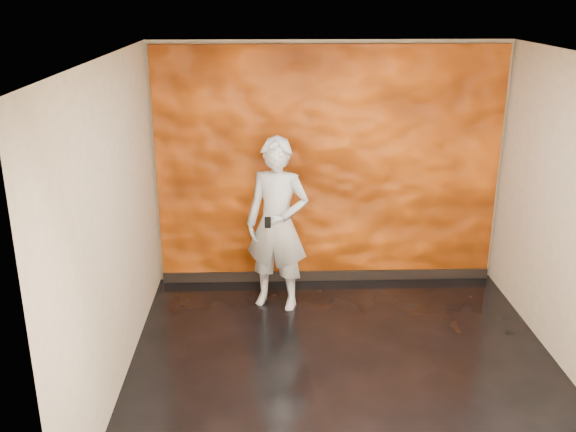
# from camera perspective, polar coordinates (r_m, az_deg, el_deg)

# --- Properties ---
(room) EXTENTS (4.02, 4.02, 2.81)m
(room) POSITION_cam_1_polar(r_m,az_deg,el_deg) (5.48, 5.52, -0.91)
(room) COLOR black
(room) RESTS_ON ground
(feature_wall) EXTENTS (3.90, 0.06, 2.75)m
(feature_wall) POSITION_cam_1_polar(r_m,az_deg,el_deg) (7.34, 3.62, 4.25)
(feature_wall) COLOR orange
(feature_wall) RESTS_ON ground
(baseboard) EXTENTS (3.90, 0.04, 0.12)m
(baseboard) POSITION_cam_1_polar(r_m,az_deg,el_deg) (7.75, 3.44, -5.29)
(baseboard) COLOR black
(baseboard) RESTS_ON ground
(man) EXTENTS (0.80, 0.65, 1.88)m
(man) POSITION_cam_1_polar(r_m,az_deg,el_deg) (6.82, -0.96, -0.77)
(man) COLOR #9CA3AC
(man) RESTS_ON ground
(phone) EXTENTS (0.06, 0.01, 0.12)m
(phone) POSITION_cam_1_polar(r_m,az_deg,el_deg) (6.52, -1.81, -0.58)
(phone) COLOR black
(phone) RESTS_ON man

